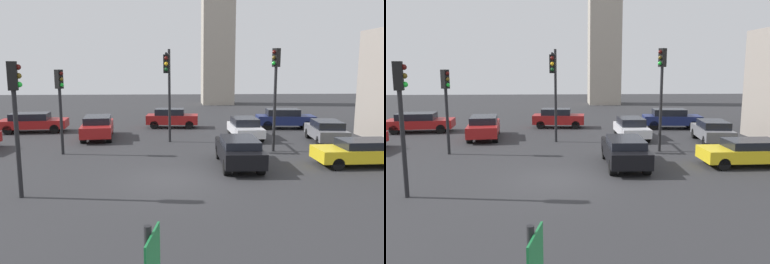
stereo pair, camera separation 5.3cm
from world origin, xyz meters
TOP-DOWN VIEW (x-y plane):
  - ground_plane at (0.00, 0.00)m, footprint 101.60×101.60m
  - traffic_light_0 at (-5.93, 5.15)m, footprint 0.49×0.44m
  - traffic_light_1 at (5.66, 5.30)m, footprint 0.49×0.44m
  - traffic_light_2 at (-5.51, -1.95)m, footprint 0.49×0.39m
  - traffic_light_3 at (-0.21, 7.06)m, footprint 0.38×3.20m
  - car_0 at (3.16, 2.07)m, footprint 1.87×4.51m
  - car_1 at (-10.06, 12.63)m, footprint 4.81×2.39m
  - car_3 at (-0.00, 14.19)m, footprint 4.05×1.91m
  - car_4 at (8.64, 13.31)m, footprint 4.45×2.12m
  - car_5 at (9.09, 1.92)m, footprint 4.38×1.93m
  - car_6 at (9.62, 7.63)m, footprint 2.21×4.29m
  - car_7 at (4.83, 9.37)m, footprint 1.84×4.10m
  - car_8 at (-4.92, 9.93)m, footprint 2.39×4.74m

SIDE VIEW (x-z plane):
  - ground_plane at x=0.00m, z-range 0.00..0.00m
  - car_5 at x=9.09m, z-range 0.05..1.31m
  - car_7 at x=4.83m, z-range 0.04..1.40m
  - car_1 at x=-10.06m, z-range 0.05..1.45m
  - car_6 at x=9.62m, z-range 0.05..1.45m
  - car_0 at x=3.16m, z-range 0.07..1.48m
  - car_8 at x=-4.92m, z-range 0.05..1.51m
  - car_3 at x=0.00m, z-range 0.04..1.52m
  - car_4 at x=8.64m, z-range 0.04..1.55m
  - traffic_light_0 at x=-5.93m, z-range 0.92..5.48m
  - traffic_light_2 at x=-5.51m, z-range 0.98..5.87m
  - traffic_light_1 at x=5.66m, z-range 1.09..6.78m
  - traffic_light_3 at x=-0.21m, z-range 1.13..6.90m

